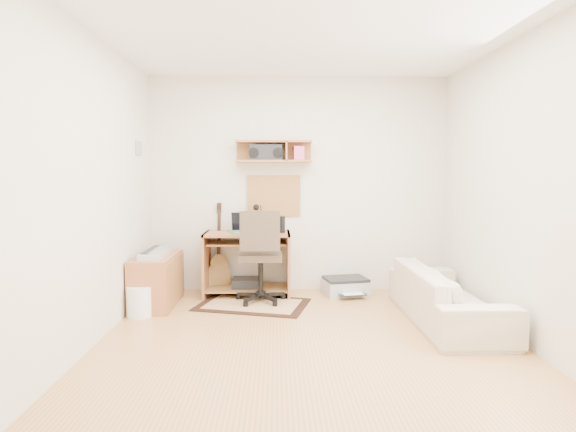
{
  "coord_description": "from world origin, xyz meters",
  "views": [
    {
      "loc": [
        -0.27,
        -3.89,
        1.43
      ],
      "look_at": [
        -0.15,
        1.05,
        1.0
      ],
      "focal_mm": 30.02,
      "sensor_mm": 36.0,
      "label": 1
    }
  ],
  "objects_px": {
    "task_chair": "(261,256)",
    "cabinet": "(157,280)",
    "desk": "(247,264)",
    "sofa": "(447,286)",
    "printer": "(345,287)"
  },
  "relations": [
    {
      "from": "task_chair",
      "to": "cabinet",
      "type": "bearing_deg",
      "value": -176.18
    },
    {
      "from": "desk",
      "to": "cabinet",
      "type": "bearing_deg",
      "value": -157.06
    },
    {
      "from": "task_chair",
      "to": "cabinet",
      "type": "height_order",
      "value": "task_chair"
    },
    {
      "from": "sofa",
      "to": "cabinet",
      "type": "bearing_deg",
      "value": 77.43
    },
    {
      "from": "desk",
      "to": "sofa",
      "type": "distance_m",
      "value": 2.26
    },
    {
      "from": "cabinet",
      "to": "printer",
      "type": "bearing_deg",
      "value": 11.03
    },
    {
      "from": "task_chair",
      "to": "sofa",
      "type": "bearing_deg",
      "value": -22.61
    },
    {
      "from": "desk",
      "to": "cabinet",
      "type": "xyz_separation_m",
      "value": [
        -0.97,
        -0.41,
        -0.1
      ]
    },
    {
      "from": "task_chair",
      "to": "cabinet",
      "type": "distance_m",
      "value": 1.16
    },
    {
      "from": "task_chair",
      "to": "printer",
      "type": "distance_m",
      "value": 1.14
    },
    {
      "from": "task_chair",
      "to": "printer",
      "type": "height_order",
      "value": "task_chair"
    },
    {
      "from": "desk",
      "to": "sofa",
      "type": "height_order",
      "value": "desk"
    },
    {
      "from": "cabinet",
      "to": "sofa",
      "type": "height_order",
      "value": "sofa"
    },
    {
      "from": "desk",
      "to": "printer",
      "type": "distance_m",
      "value": 1.2
    },
    {
      "from": "task_chair",
      "to": "cabinet",
      "type": "relative_size",
      "value": 1.17
    }
  ]
}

